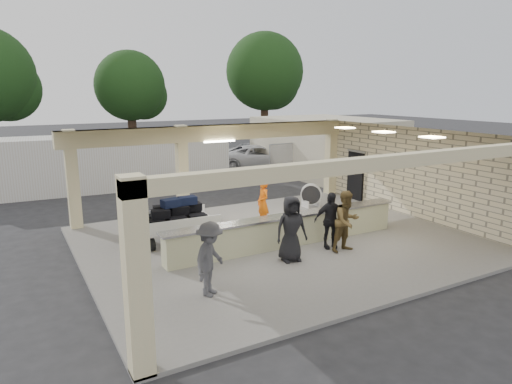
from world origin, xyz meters
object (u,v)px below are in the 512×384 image
luggage_cart (176,218)px  drum_fan (311,194)px  passenger_c (210,259)px  passenger_d (291,229)px  passenger_b (330,220)px  baggage_handler (263,203)px  car_white_b (338,150)px  car_dark (256,154)px  baggage_counter (288,230)px  passenger_a (347,221)px  car_white_a (261,157)px  container_white (105,162)px

luggage_cart → drum_fan: size_ratio=2.56×
passenger_c → passenger_d: bearing=-23.2°
passenger_b → drum_fan: bearing=76.4°
baggage_handler → car_white_b: bearing=137.7°
passenger_b → passenger_d: bearing=-153.2°
passenger_b → car_dark: 16.81m
luggage_cart → passenger_b: size_ratio=1.41×
passenger_b → baggage_counter: bearing=156.2°
drum_fan → passenger_b: bearing=-82.2°
baggage_counter → baggage_handler: (0.39, 2.24, 0.34)m
car_white_b → car_dark: bearing=93.0°
drum_fan → passenger_a: (-2.25, -4.89, 0.41)m
baggage_counter → car_white_b: bearing=46.4°
baggage_handler → car_white_b: (13.22, 12.07, -0.29)m
baggage_handler → luggage_cart: bearing=-81.8°
passenger_a → passenger_d: size_ratio=0.99×
luggage_cart → car_white_a: bearing=51.5°
baggage_handler → passenger_b: size_ratio=0.95×
passenger_a → car_white_a: size_ratio=0.35×
passenger_a → drum_fan: bearing=62.2°
baggage_handler → passenger_d: 3.53m
drum_fan → passenger_a: bearing=-77.4°
passenger_a → passenger_b: passenger_a is taller
passenger_a → passenger_b: bearing=114.4°
passenger_a → passenger_b: (-0.25, 0.47, -0.05)m
container_white → car_white_b: bearing=12.1°
passenger_b → car_white_b: (12.63, 15.12, -0.34)m
passenger_a → car_white_a: 15.42m
luggage_cart → car_white_b: size_ratio=0.61×
baggage_counter → car_white_a: 14.72m
baggage_counter → passenger_b: passenger_b is taller
baggage_counter → passenger_c: passenger_c is taller
passenger_a → passenger_c: (-4.78, -0.80, -0.03)m
drum_fan → passenger_d: size_ratio=0.51×
car_white_a → baggage_counter: bearing=175.0°
car_white_b → baggage_handler: bearing=140.0°
container_white → drum_fan: bearing=-47.4°
baggage_handler → car_dark: (6.73, 12.59, -0.25)m
passenger_d → baggage_counter: bearing=69.4°
drum_fan → container_white: (-6.63, 8.27, 0.72)m
luggage_cart → drum_fan: 6.58m
passenger_b → container_white: bearing=123.9°
luggage_cart → car_white_b: (16.52, 12.23, -0.22)m
passenger_d → container_white: bearing=109.8°
luggage_cart → passenger_c: passenger_c is taller
baggage_counter → car_dark: size_ratio=2.01×
passenger_d → car_dark: bearing=73.0°
passenger_c → container_white: container_white is taller
car_dark → drum_fan: bearing=-159.1°
luggage_cart → car_white_a: 14.60m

